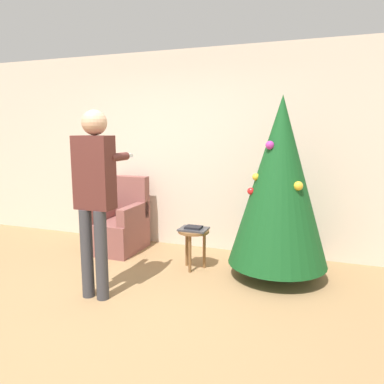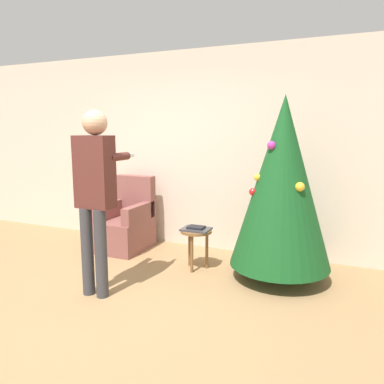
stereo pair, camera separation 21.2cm
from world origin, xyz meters
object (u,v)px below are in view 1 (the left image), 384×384
(christmas_tree, at_px, (280,182))
(side_stool, at_px, (194,237))
(armchair, at_px, (120,225))
(person_standing, at_px, (95,187))

(christmas_tree, relative_size, side_stool, 4.22)
(christmas_tree, distance_m, side_stool, 1.19)
(armchair, bearing_deg, side_stool, -15.91)
(person_standing, bearing_deg, christmas_tree, 34.21)
(armchair, relative_size, side_stool, 2.09)
(armchair, height_order, side_stool, armchair)
(person_standing, distance_m, side_stool, 1.39)
(christmas_tree, relative_size, armchair, 2.02)
(side_stool, bearing_deg, person_standing, -122.53)
(side_stool, bearing_deg, armchair, 164.09)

